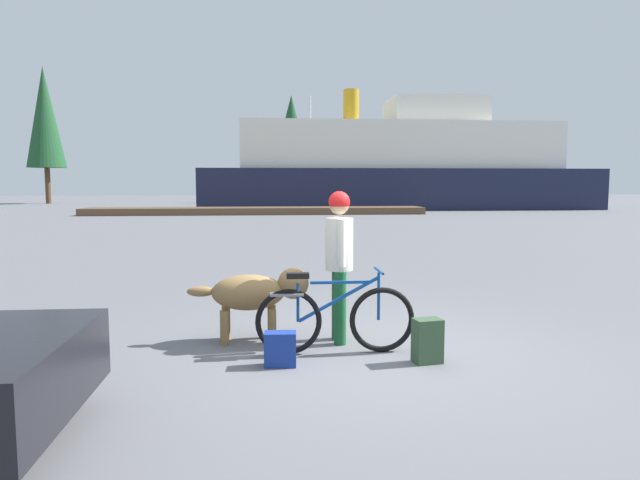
{
  "coord_description": "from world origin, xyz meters",
  "views": [
    {
      "loc": [
        -1.08,
        -6.0,
        1.84
      ],
      "look_at": [
        -0.34,
        1.82,
        1.05
      ],
      "focal_mm": 32.05,
      "sensor_mm": 36.0,
      "label": 1
    }
  ],
  "objects_px": {
    "backpack": "(427,341)",
    "sailboat_moored": "(310,200)",
    "handbag_pannier": "(280,349)",
    "ferry_boat": "(398,168)",
    "dog": "(257,293)",
    "person_cyclist": "(339,251)",
    "bicycle": "(334,318)"
  },
  "relations": [
    {
      "from": "person_cyclist",
      "to": "handbag_pannier",
      "type": "xyz_separation_m",
      "value": [
        -0.7,
        -0.82,
        -0.89
      ]
    },
    {
      "from": "dog",
      "to": "backpack",
      "type": "relative_size",
      "value": 3.07
    },
    {
      "from": "backpack",
      "to": "ferry_boat",
      "type": "distance_m",
      "value": 36.06
    },
    {
      "from": "ferry_boat",
      "to": "person_cyclist",
      "type": "bearing_deg",
      "value": -104.14
    },
    {
      "from": "bicycle",
      "to": "handbag_pannier",
      "type": "relative_size",
      "value": 4.99
    },
    {
      "from": "backpack",
      "to": "ferry_boat",
      "type": "height_order",
      "value": "ferry_boat"
    },
    {
      "from": "person_cyclist",
      "to": "bicycle",
      "type": "bearing_deg",
      "value": -103.28
    },
    {
      "from": "ferry_boat",
      "to": "sailboat_moored",
      "type": "relative_size",
      "value": 3.26
    },
    {
      "from": "bicycle",
      "to": "backpack",
      "type": "xyz_separation_m",
      "value": [
        0.91,
        -0.41,
        -0.16
      ]
    },
    {
      "from": "ferry_boat",
      "to": "sailboat_moored",
      "type": "height_order",
      "value": "sailboat_moored"
    },
    {
      "from": "bicycle",
      "to": "ferry_boat",
      "type": "bearing_deg",
      "value": 75.87
    },
    {
      "from": "person_cyclist",
      "to": "sailboat_moored",
      "type": "relative_size",
      "value": 0.21
    },
    {
      "from": "person_cyclist",
      "to": "dog",
      "type": "relative_size",
      "value": 1.24
    },
    {
      "from": "dog",
      "to": "ferry_boat",
      "type": "relative_size",
      "value": 0.05
    },
    {
      "from": "bicycle",
      "to": "sailboat_moored",
      "type": "height_order",
      "value": "sailboat_moored"
    },
    {
      "from": "dog",
      "to": "handbag_pannier",
      "type": "distance_m",
      "value": 1.05
    },
    {
      "from": "person_cyclist",
      "to": "sailboat_moored",
      "type": "distance_m",
      "value": 37.89
    },
    {
      "from": "handbag_pannier",
      "to": "ferry_boat",
      "type": "height_order",
      "value": "ferry_boat"
    },
    {
      "from": "handbag_pannier",
      "to": "ferry_boat",
      "type": "distance_m",
      "value": 36.39
    },
    {
      "from": "backpack",
      "to": "sailboat_moored",
      "type": "relative_size",
      "value": 0.05
    },
    {
      "from": "bicycle",
      "to": "dog",
      "type": "distance_m",
      "value": 1.03
    },
    {
      "from": "handbag_pannier",
      "to": "sailboat_moored",
      "type": "xyz_separation_m",
      "value": [
        3.26,
        38.63,
        0.33
      ]
    },
    {
      "from": "dog",
      "to": "ferry_boat",
      "type": "height_order",
      "value": "ferry_boat"
    },
    {
      "from": "bicycle",
      "to": "person_cyclist",
      "type": "relative_size",
      "value": 0.99
    },
    {
      "from": "dog",
      "to": "sailboat_moored",
      "type": "height_order",
      "value": "sailboat_moored"
    },
    {
      "from": "handbag_pannier",
      "to": "bicycle",
      "type": "bearing_deg",
      "value": 32.63
    },
    {
      "from": "person_cyclist",
      "to": "sailboat_moored",
      "type": "xyz_separation_m",
      "value": [
        2.56,
        37.8,
        -0.56
      ]
    },
    {
      "from": "dog",
      "to": "ferry_boat",
      "type": "bearing_deg",
      "value": 74.32
    },
    {
      "from": "person_cyclist",
      "to": "backpack",
      "type": "relative_size",
      "value": 3.82
    },
    {
      "from": "ferry_boat",
      "to": "sailboat_moored",
      "type": "bearing_deg",
      "value": 149.61
    },
    {
      "from": "person_cyclist",
      "to": "dog",
      "type": "bearing_deg",
      "value": 172.86
    },
    {
      "from": "sailboat_moored",
      "to": "person_cyclist",
      "type": "bearing_deg",
      "value": -93.87
    }
  ]
}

